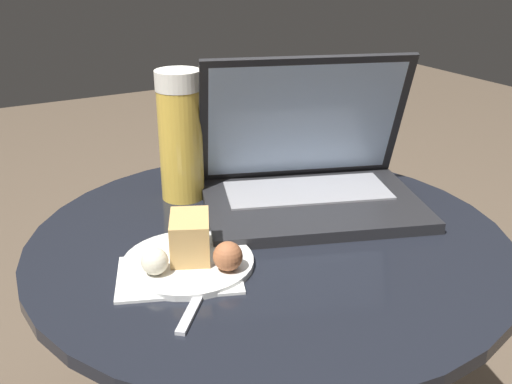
% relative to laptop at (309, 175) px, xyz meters
% --- Properties ---
extents(table, '(0.71, 0.71, 0.50)m').
position_rel_laptop_xyz_m(table, '(-0.12, -0.07, -0.16)').
color(table, '#515156').
rests_on(table, ground_plane).
extents(napkin, '(0.19, 0.16, 0.00)m').
position_rel_laptop_xyz_m(napkin, '(-0.28, -0.12, -0.05)').
color(napkin, white).
rests_on(napkin, table).
extents(laptop, '(0.41, 0.35, 0.24)m').
position_rel_laptop_xyz_m(laptop, '(0.00, 0.00, 0.00)').
color(laptop, '#232326').
rests_on(laptop, table).
extents(beer_glass, '(0.07, 0.07, 0.22)m').
position_rel_laptop_xyz_m(beer_glass, '(-0.17, 0.13, 0.06)').
color(beer_glass, gold).
rests_on(beer_glass, table).
extents(snack_plate, '(0.18, 0.18, 0.07)m').
position_rel_laptop_xyz_m(snack_plate, '(-0.26, -0.10, -0.03)').
color(snack_plate, silver).
rests_on(snack_plate, table).
extents(fork, '(0.13, 0.15, 0.01)m').
position_rel_laptop_xyz_m(fork, '(-0.26, -0.15, -0.05)').
color(fork, silver).
rests_on(fork, table).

